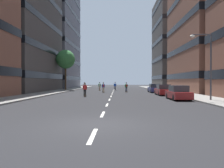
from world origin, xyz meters
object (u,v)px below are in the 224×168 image
at_px(parked_car_far, 154,88).
at_px(skater_1, 85,88).
at_px(street_tree_near, 66,59).
at_px(skater_5, 126,87).
at_px(skater_4, 115,86).
at_px(skater_6, 85,89).
at_px(parked_car_mid, 163,90).
at_px(skater_3, 100,86).
at_px(skater_0, 84,86).
at_px(streetlamp_right, 207,59).
at_px(skater_2, 103,87).
at_px(parked_car_near, 178,93).

distance_m(parked_car_far, skater_1, 13.40).
xyz_separation_m(parked_car_far, skater_1, (-11.03, -7.61, 0.32)).
distance_m(street_tree_near, skater_5, 15.91).
xyz_separation_m(street_tree_near, skater_4, (10.67, 0.54, -5.67)).
bearing_deg(skater_6, parked_car_mid, 15.41).
bearing_deg(skater_6, skater_3, 88.67).
xyz_separation_m(skater_0, skater_5, (8.22, -4.23, 0.00)).
bearing_deg(skater_3, streetlamp_right, -61.59).
bearing_deg(skater_0, skater_2, -49.44).
xyz_separation_m(skater_1, skater_2, (2.10, 7.64, 0.00)).
bearing_deg(parked_car_far, parked_car_mid, -90.00).
bearing_deg(skater_6, skater_0, 99.28).
bearing_deg(skater_3, skater_0, -144.38).
bearing_deg(streetlamp_right, street_tree_near, 129.22).
height_order(parked_car_mid, skater_2, skater_2).
distance_m(parked_car_near, streetlamp_right, 4.44).
distance_m(streetlamp_right, skater_2, 20.12).
distance_m(skater_0, skater_1, 12.66).
distance_m(street_tree_near, skater_6, 20.63).
height_order(skater_5, skater_6, same).
height_order(parked_car_near, skater_4, skater_4).
bearing_deg(skater_0, skater_6, -80.72).
bearing_deg(skater_4, skater_5, -75.30).
distance_m(skater_0, skater_5, 9.24).
bearing_deg(parked_car_mid, skater_1, -178.77).
height_order(street_tree_near, skater_3, street_tree_near).
height_order(parked_car_mid, skater_0, skater_0).
xyz_separation_m(street_tree_near, skater_1, (6.64, -15.85, -5.64)).
relative_size(parked_car_near, parked_car_mid, 1.00).
bearing_deg(parked_car_far, skater_4, 128.55).
bearing_deg(street_tree_near, parked_car_mid, -41.47).
distance_m(streetlamp_right, skater_4, 26.97).
relative_size(skater_0, skater_3, 1.00).
bearing_deg(skater_2, skater_4, 77.52).
relative_size(skater_1, skater_6, 1.00).
bearing_deg(skater_4, streetlamp_right, -69.52).
bearing_deg(parked_car_near, street_tree_near, 127.46).
height_order(skater_1, skater_4, same).
relative_size(skater_0, skater_1, 1.00).
bearing_deg(parked_car_near, skater_1, 146.84).
relative_size(parked_car_mid, parked_car_far, 1.00).
bearing_deg(skater_1, skater_6, -81.01).
relative_size(skater_1, skater_4, 1.00).
height_order(skater_1, skater_2, same).
bearing_deg(skater_1, skater_5, 53.27).
xyz_separation_m(parked_car_near, skater_1, (-11.03, 7.21, 0.32)).
relative_size(street_tree_near, skater_3, 4.82).
bearing_deg(skater_5, parked_car_mid, -58.78).
relative_size(streetlamp_right, skater_1, 3.65).
relative_size(skater_2, skater_4, 1.00).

